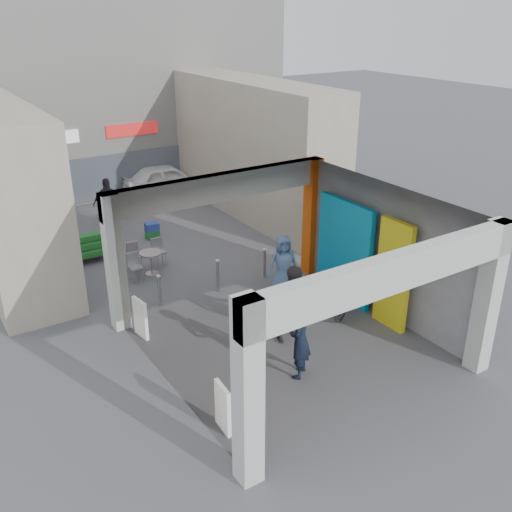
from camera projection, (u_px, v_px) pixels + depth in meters
ground at (264, 327)px, 14.34m from camera, size 90.00×90.00×0.00m
arcade_canopy at (305, 249)px, 13.05m from camera, size 6.40×6.45×6.40m
far_building at (77, 96)px, 23.48m from camera, size 18.00×4.08×8.00m
plaza_bldg_right at (254, 149)px, 21.33m from camera, size 2.00×9.00×5.00m
bollard_left at (160, 291)px, 15.19m from camera, size 0.09×0.09×0.89m
bollard_center at (218, 276)px, 15.95m from camera, size 0.09×0.09×0.96m
bollard_right at (264, 263)px, 16.83m from camera, size 0.09×0.09×0.88m
advert_board_near at (223, 408)px, 10.70m from camera, size 0.13×0.55×1.00m
advert_board_far at (141, 318)px, 13.76m from camera, size 0.17×0.56×1.00m
cafe_set at (145, 262)px, 17.23m from camera, size 1.40×1.13×0.85m
produce_stand at (87, 251)px, 17.94m from camera, size 1.24×0.67×0.82m
crate_stack at (152, 231)px, 19.71m from camera, size 0.48×0.39×0.56m
border_collie at (281, 309)px, 14.72m from camera, size 0.22×0.43×0.59m
man_with_dog at (300, 339)px, 12.13m from camera, size 0.79×0.75×1.82m
man_back_turned at (296, 303)px, 13.52m from camera, size 0.93×0.73×1.90m
man_elderly at (283, 265)px, 15.72m from camera, size 0.97×0.77×1.73m
man_crates at (109, 203)px, 20.42m from camera, size 1.16×0.72×1.84m
bicycle_front at (330, 285)px, 15.47m from camera, size 1.89×0.92×0.95m
bicycle_rear at (351, 294)px, 14.80m from camera, size 1.88×1.17×1.09m
white_van at (167, 179)px, 24.24m from camera, size 3.91×1.82×1.30m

